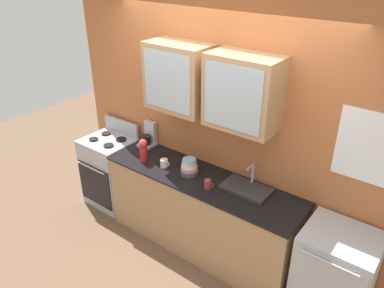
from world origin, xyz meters
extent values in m
plane|color=brown|center=(0.00, 0.00, 0.00)|extent=(10.00, 10.00, 0.00)
cube|color=#B76638|center=(0.00, 0.35, 1.41)|extent=(3.87, 0.10, 2.82)
cube|color=#A87F56|center=(-0.36, 0.12, 1.86)|extent=(0.65, 0.36, 0.66)
cube|color=#9EADB7|center=(-0.36, -0.07, 1.86)|extent=(0.55, 0.01, 0.56)
cube|color=#A87F56|center=(0.36, 0.12, 1.86)|extent=(0.65, 0.36, 0.66)
cube|color=#9EADB7|center=(0.36, -0.07, 1.86)|extent=(0.55, 0.01, 0.56)
cube|color=white|center=(1.53, 0.29, 1.58)|extent=(0.74, 0.01, 0.61)
cube|color=#A87F56|center=(0.00, 0.00, 0.44)|extent=(2.16, 0.57, 0.88)
cube|color=black|center=(0.00, 0.00, 0.89)|extent=(2.18, 0.60, 0.02)
cube|color=#ADAFB5|center=(-1.41, 0.00, 0.45)|extent=(0.60, 0.53, 0.90)
cube|color=black|center=(-1.41, -0.27, 0.38)|extent=(0.55, 0.01, 0.54)
cylinder|color=#ADAFB5|center=(-1.41, -0.30, 0.65)|extent=(0.48, 0.02, 0.02)
cube|color=#ADAFB5|center=(-1.41, 0.25, 0.99)|extent=(0.57, 0.04, 0.18)
cylinder|color=black|center=(-1.55, -0.10, 0.91)|extent=(0.11, 0.11, 0.02)
cylinder|color=black|center=(-1.28, -0.10, 0.91)|extent=(0.12, 0.12, 0.02)
cylinder|color=black|center=(-1.55, 0.10, 0.91)|extent=(0.11, 0.11, 0.02)
cylinder|color=black|center=(-1.28, 0.10, 0.91)|extent=(0.13, 0.13, 0.02)
cube|color=#2D2D30|center=(0.47, 0.09, 0.91)|extent=(0.47, 0.29, 0.03)
cylinder|color=#ADAFB5|center=(0.47, 0.21, 1.03)|extent=(0.02, 0.02, 0.21)
cylinder|color=#ADAFB5|center=(0.47, 0.15, 1.13)|extent=(0.02, 0.12, 0.02)
cylinder|color=#4C4C54|center=(-0.14, -0.01, 0.92)|extent=(0.18, 0.18, 0.05)
cylinder|color=#D87F84|center=(-0.14, -0.01, 0.96)|extent=(0.17, 0.17, 0.05)
cylinder|color=white|center=(-0.14, -0.01, 0.99)|extent=(0.16, 0.16, 0.04)
cylinder|color=#E0AD7F|center=(-0.14, -0.01, 1.02)|extent=(0.15, 0.15, 0.04)
cylinder|color=#8CB7E0|center=(-0.14, -0.01, 1.05)|extent=(0.14, 0.14, 0.04)
cylinder|color=#B21E1E|center=(-0.70, -0.10, 0.99)|extent=(0.08, 0.08, 0.19)
sphere|color=#D8333F|center=(-0.70, -0.10, 1.12)|extent=(0.09, 0.09, 0.09)
cylinder|color=#993838|center=(0.16, -0.11, 0.94)|extent=(0.06, 0.06, 0.10)
torus|color=#993838|center=(0.20, -0.11, 0.95)|extent=(0.06, 0.01, 0.06)
cylinder|color=silver|center=(-0.45, -0.06, 0.94)|extent=(0.08, 0.08, 0.09)
torus|color=silver|center=(-0.40, -0.06, 0.95)|extent=(0.06, 0.01, 0.06)
cube|color=#ADAFB5|center=(1.44, 0.00, 0.45)|extent=(0.61, 0.54, 0.90)
cylinder|color=#ADAFB5|center=(1.44, -0.30, 0.84)|extent=(0.46, 0.02, 0.02)
cube|color=#B7B7BC|center=(-0.92, 0.19, 0.91)|extent=(0.17, 0.20, 0.03)
cylinder|color=black|center=(-0.92, 0.17, 0.98)|extent=(0.11, 0.11, 0.11)
cube|color=#B7B7BC|center=(-0.92, 0.26, 1.06)|extent=(0.15, 0.06, 0.26)
camera|label=1|loc=(1.89, -2.64, 2.98)|focal=35.28mm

